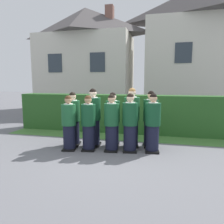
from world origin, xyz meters
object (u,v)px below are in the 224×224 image
(student_front_row_2, at_px, (112,124))
(student_rear_row_2, at_px, (113,121))
(student_front_row_4, at_px, (153,124))
(student_front_row_1, at_px, (88,124))
(student_rear_row_4, at_px, (150,120))
(student_front_row_3, at_px, (130,124))
(student_rear_row_1, at_px, (93,119))
(student_rear_row_0, at_px, (73,120))
(student_rear_row_3, at_px, (132,119))
(student_front_row_0, at_px, (69,124))

(student_front_row_2, xyz_separation_m, student_rear_row_2, (-0.07, 0.46, 0.02))
(student_front_row_2, bearing_deg, student_front_row_4, 8.86)
(student_front_row_1, relative_size, student_rear_row_4, 0.93)
(student_front_row_3, distance_m, student_front_row_4, 0.61)
(student_rear_row_2, bearing_deg, student_rear_row_1, -168.22)
(student_front_row_3, height_order, student_front_row_4, student_front_row_3)
(student_rear_row_0, bearing_deg, student_rear_row_3, 8.40)
(student_front_row_2, bearing_deg, student_rear_row_3, 47.89)
(student_front_row_0, relative_size, student_front_row_2, 0.98)
(student_rear_row_3, bearing_deg, student_rear_row_2, -172.50)
(student_front_row_0, relative_size, student_rear_row_4, 0.93)
(student_front_row_2, bearing_deg, student_rear_row_2, 98.72)
(student_front_row_1, height_order, student_rear_row_0, student_rear_row_0)
(student_front_row_1, relative_size, student_rear_row_0, 0.96)
(student_rear_row_3, bearing_deg, student_rear_row_0, -171.60)
(student_rear_row_0, xyz_separation_m, student_rear_row_1, (0.61, 0.06, 0.05))
(student_front_row_2, distance_m, student_rear_row_2, 0.47)
(student_front_row_1, relative_size, student_rear_row_2, 0.96)
(student_front_row_0, relative_size, student_front_row_4, 0.96)
(student_front_row_2, bearing_deg, student_rear_row_4, 32.00)
(student_front_row_1, relative_size, student_front_row_4, 0.96)
(student_rear_row_0, xyz_separation_m, student_rear_row_4, (2.27, 0.36, 0.02))
(student_front_row_0, height_order, student_front_row_2, student_front_row_2)
(student_front_row_0, bearing_deg, student_front_row_2, 9.03)
(student_rear_row_4, bearing_deg, student_front_row_0, -159.43)
(student_rear_row_3, bearing_deg, student_front_row_1, -150.89)
(student_rear_row_2, bearing_deg, student_front_row_2, -81.28)
(student_front_row_0, xyz_separation_m, student_rear_row_2, (1.10, 0.65, 0.03))
(student_front_row_0, relative_size, student_rear_row_0, 0.96)
(student_front_row_1, xyz_separation_m, student_front_row_4, (1.74, 0.26, 0.03))
(student_front_row_4, distance_m, student_rear_row_4, 0.47)
(student_front_row_1, bearing_deg, student_front_row_0, -169.75)
(student_front_row_1, xyz_separation_m, student_rear_row_0, (-0.61, 0.37, 0.03))
(student_front_row_1, bearing_deg, student_rear_row_2, 44.20)
(student_front_row_0, bearing_deg, student_front_row_3, 8.56)
(student_front_row_2, distance_m, student_rear_row_0, 1.28)
(student_rear_row_1, bearing_deg, student_rear_row_3, 9.68)
(student_rear_row_1, height_order, student_rear_row_3, student_rear_row_3)
(student_front_row_1, relative_size, student_rear_row_3, 0.89)
(student_front_row_3, distance_m, student_rear_row_2, 0.69)
(student_front_row_2, height_order, student_rear_row_3, student_rear_row_3)
(student_front_row_0, distance_m, student_front_row_3, 1.69)
(student_front_row_0, relative_size, student_rear_row_1, 0.90)
(student_front_row_3, bearing_deg, student_front_row_1, -172.25)
(student_front_row_3, distance_m, student_rear_row_1, 1.17)
(student_rear_row_0, bearing_deg, student_front_row_3, -6.91)
(student_front_row_0, height_order, student_rear_row_0, student_rear_row_0)
(student_rear_row_2, height_order, student_rear_row_4, student_rear_row_4)
(student_front_row_0, distance_m, student_front_row_4, 2.30)
(student_rear_row_2, bearing_deg, student_rear_row_3, 7.50)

